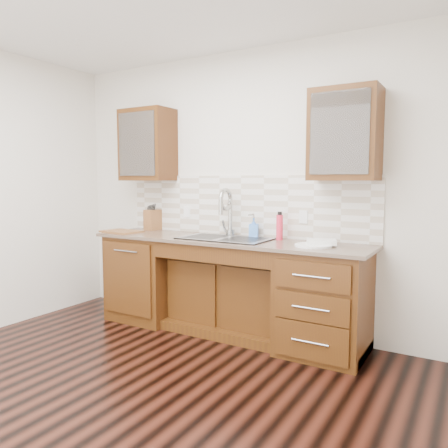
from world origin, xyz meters
The scene contains 24 objects.
ground centered at (0.00, 0.00, -0.05)m, with size 4.00×3.50×0.10m, color black.
wall_back centered at (0.00, 1.80, 1.35)m, with size 4.00×0.10×2.70m, color silver.
base_cabinet_left centered at (-0.95, 1.44, 0.44)m, with size 0.70×0.62×0.88m, color #593014.
base_cabinet_center centered at (0.00, 1.53, 0.35)m, with size 1.20×0.44×0.70m, color #593014.
base_cabinet_right centered at (0.95, 1.44, 0.44)m, with size 0.70×0.62×0.88m, color #593014.
countertop centered at (0.00, 1.43, 0.90)m, with size 2.70×0.65×0.03m, color #84705B.
backsplash centered at (0.00, 1.74, 1.21)m, with size 2.70×0.02×0.59m, color beige.
sink centered at (0.00, 1.41, 0.83)m, with size 0.84×0.46×0.19m, color #9E9EA5.
faucet centered at (-0.07, 1.64, 1.11)m, with size 0.04×0.04×0.40m, color #999993.
filter_tap centered at (0.18, 1.65, 1.03)m, with size 0.02×0.02×0.24m, color #999993.
upper_cabinet_left centered at (-1.05, 1.58, 1.83)m, with size 0.55×0.34×0.75m, color #593014.
upper_cabinet_right centered at (1.05, 1.58, 1.83)m, with size 0.55×0.34×0.75m, color #593014.
outlet_left centered at (-0.65, 1.73, 1.12)m, with size 0.08×0.01×0.12m, color white.
outlet_right centered at (0.65, 1.73, 1.12)m, with size 0.08×0.01×0.12m, color white.
soap_bottle centered at (0.18, 1.65, 1.00)m, with size 0.08×0.09×0.19m, color #4D8FEF.
water_bottle centered at (0.47, 1.61, 1.02)m, with size 0.06×0.06×0.23m, color red.
plate centered at (0.87, 1.38, 0.92)m, with size 0.31×0.31×0.02m, color white.
dish_towel centered at (0.91, 1.45, 0.94)m, with size 0.24×0.17×0.04m, color white.
knife_block centered at (-1.06, 1.67, 1.02)m, with size 0.12×0.20×0.22m, color olive.
cutting_board centered at (-1.19, 1.31, 0.92)m, with size 0.40×0.28×0.02m, color brown.
cup_left_a centered at (-1.18, 1.58, 1.77)m, with size 0.11×0.11×0.09m, color white.
cup_left_b centered at (-1.00, 1.58, 1.77)m, with size 0.09×0.09×0.09m, color silver.
cup_right_a centered at (1.00, 1.58, 1.78)m, with size 0.14×0.14×0.11m, color white.
cup_right_b centered at (1.16, 1.58, 1.77)m, with size 0.09×0.09×0.09m, color silver.
Camera 1 is at (2.04, -2.06, 1.45)m, focal length 35.00 mm.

